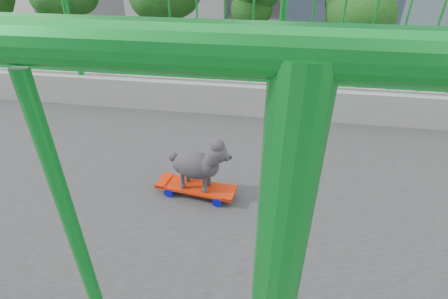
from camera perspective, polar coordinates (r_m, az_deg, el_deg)
road at (r=17.05m, az=14.60°, el=1.18°), size 18.00×90.00×0.02m
street_trees at (r=28.11m, az=16.62°, el=23.23°), size 5.30×60.40×7.26m
skateboard at (r=2.28m, az=-4.75°, el=-6.59°), size 0.23×0.55×0.07m
poodle at (r=2.15m, az=-4.43°, el=-2.39°), size 0.21×0.42×0.35m
car_4 at (r=21.93m, az=11.96°, el=10.57°), size 1.61×3.99×1.36m
car_5 at (r=11.67m, az=28.79°, el=-14.14°), size 1.67×4.78×1.58m
car_6 at (r=13.84m, az=22.50°, el=-4.97°), size 2.29×4.97×1.38m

